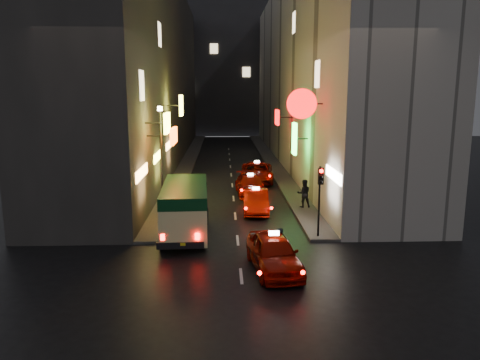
{
  "coord_description": "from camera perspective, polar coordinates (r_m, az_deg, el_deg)",
  "views": [
    {
      "loc": [
        -0.68,
        -13.5,
        7.28
      ],
      "look_at": [
        0.28,
        13.0,
        2.15
      ],
      "focal_mm": 35.0,
      "sensor_mm": 36.0,
      "label": 1
    }
  ],
  "objects": [
    {
      "name": "building_far",
      "position": [
        79.59,
        -1.62,
        13.62
      ],
      "size": [
        30.0,
        10.0,
        22.0
      ],
      "primitive_type": "cube",
      "color": "#313236",
      "rests_on": "ground"
    },
    {
      "name": "taxi_second",
      "position": [
        28.19,
        1.94,
        -2.34
      ],
      "size": [
        2.25,
        5.13,
        1.78
      ],
      "color": "#840C01",
      "rests_on": "ground"
    },
    {
      "name": "minibus",
      "position": [
        23.55,
        -6.7,
        -2.91
      ],
      "size": [
        2.42,
        6.24,
        2.65
      ],
      "color": "#F5E999",
      "rests_on": "ground"
    },
    {
      "name": "traffic_light",
      "position": [
        22.93,
        9.75,
        -0.78
      ],
      "size": [
        0.26,
        0.43,
        3.5
      ],
      "color": "black",
      "rests_on": "sidewalk_right"
    },
    {
      "name": "taxi_far",
      "position": [
        37.61,
        2.07,
        1.16
      ],
      "size": [
        2.68,
        5.77,
        1.96
      ],
      "color": "#840C01",
      "rests_on": "ground"
    },
    {
      "name": "pedestrian_sidewalk",
      "position": [
        29.0,
        7.79,
        -1.41
      ],
      "size": [
        0.76,
        0.49,
        1.96
      ],
      "primitive_type": "imported",
      "rotation": [
        0.0,
        0.0,
        3.19
      ],
      "color": "black",
      "rests_on": "sidewalk_right"
    },
    {
      "name": "building_right",
      "position": [
        48.31,
        8.5,
        12.86
      ],
      "size": [
        8.06,
        52.0,
        18.0
      ],
      "color": "#A7A199",
      "rests_on": "ground"
    },
    {
      "name": "ground",
      "position": [
        15.35,
        0.75,
        -17.37
      ],
      "size": [
        120.0,
        120.0,
        0.0
      ],
      "primitive_type": "plane",
      "color": "black",
      "rests_on": "ground"
    },
    {
      "name": "taxi_third",
      "position": [
        32.87,
        1.27,
        -0.44
      ],
      "size": [
        2.3,
        5.09,
        1.76
      ],
      "color": "#840C01",
      "rests_on": "ground"
    },
    {
      "name": "sidewalk_right",
      "position": [
        48.29,
        3.82,
        2.34
      ],
      "size": [
        1.5,
        52.0,
        0.15
      ],
      "primitive_type": "cube",
      "color": "#43413E",
      "rests_on": "ground"
    },
    {
      "name": "building_left",
      "position": [
        48.08,
        -11.1,
        12.79
      ],
      "size": [
        7.61,
        52.0,
        18.0
      ],
      "color": "#383533",
      "rests_on": "ground"
    },
    {
      "name": "taxi_near",
      "position": [
        19.29,
        4.14,
        -8.5
      ],
      "size": [
        2.93,
        5.72,
        1.91
      ],
      "color": "#840C01",
      "rests_on": "ground"
    },
    {
      "name": "sidewalk_left",
      "position": [
        48.17,
        -6.3,
        2.27
      ],
      "size": [
        1.5,
        52.0,
        0.15
      ],
      "primitive_type": "cube",
      "color": "#43413E",
      "rests_on": "ground"
    },
    {
      "name": "pedestrian_crossing",
      "position": [
        20.15,
        4.98,
        -7.65
      ],
      "size": [
        0.45,
        0.62,
        1.74
      ],
      "primitive_type": "imported",
      "rotation": [
        0.0,
        0.0,
        1.72
      ],
      "color": "black",
      "rests_on": "ground"
    },
    {
      "name": "lamp_post",
      "position": [
        26.97,
        -9.57,
        3.21
      ],
      "size": [
        0.28,
        0.28,
        6.22
      ],
      "color": "black",
      "rests_on": "sidewalk_left"
    }
  ]
}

